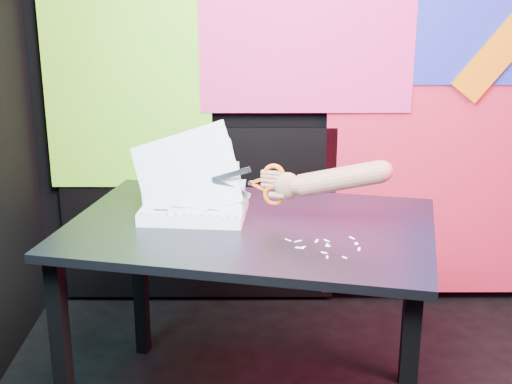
{
  "coord_description": "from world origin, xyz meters",
  "views": [
    {
      "loc": [
        -0.48,
        -1.73,
        1.58
      ],
      "look_at": [
        -0.48,
        0.52,
        0.87
      ],
      "focal_mm": 50.0,
      "sensor_mm": 36.0,
      "label": 1
    }
  ],
  "objects": [
    {
      "name": "room",
      "position": [
        0.0,
        0.0,
        1.35
      ],
      "size": [
        3.01,
        3.01,
        2.71
      ],
      "color": "black",
      "rests_on": "ground"
    },
    {
      "name": "backdrop",
      "position": [
        0.06,
        1.46,
        0.96
      ],
      "size": [
        2.88,
        0.05,
        2.08
      ],
      "color": "red",
      "rests_on": "ground"
    },
    {
      "name": "work_table",
      "position": [
        -0.5,
        0.54,
        0.66
      ],
      "size": [
        1.37,
        1.06,
        0.75
      ],
      "rotation": [
        0.0,
        0.0,
        -0.22
      ],
      "color": "black",
      "rests_on": "ground"
    },
    {
      "name": "printout_stack",
      "position": [
        -0.69,
        0.62,
        0.78
      ],
      "size": [
        0.42,
        0.29,
        0.34
      ],
      "rotation": [
        0.0,
        0.0,
        -0.09
      ],
      "color": "silver",
      "rests_on": "work_table"
    },
    {
      "name": "scissors",
      "position": [
        -0.43,
        0.57,
        0.88
      ],
      "size": [
        0.25,
        0.08,
        0.15
      ],
      "rotation": [
        0.0,
        0.0,
        -0.27
      ],
      "color": "silver",
      "rests_on": "printout_stack"
    },
    {
      "name": "hand_forearm",
      "position": [
        -0.23,
        0.52,
        0.91
      ],
      "size": [
        0.42,
        0.15,
        0.16
      ],
      "rotation": [
        0.0,
        0.0,
        -0.27
      ],
      "color": "#925A44",
      "rests_on": "work_table"
    },
    {
      "name": "paper_clippings",
      "position": [
        -0.26,
        0.34,
        0.75
      ],
      "size": [
        0.23,
        0.18,
        0.0
      ],
      "color": "white",
      "rests_on": "work_table"
    }
  ]
}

